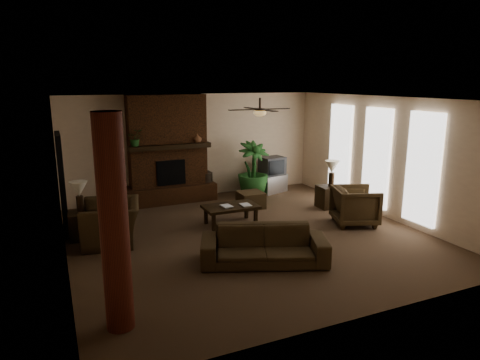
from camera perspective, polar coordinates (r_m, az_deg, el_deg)
name	(u,v)px	position (r m, az deg, el deg)	size (l,w,h in m)	color
room_shell	(248,170)	(8.61, 1.08, 1.39)	(7.00, 7.00, 7.00)	brown
fireplace	(168,158)	(11.38, -9.50, 2.85)	(2.40, 0.70, 2.80)	#532D16
windows	(376,158)	(10.67, 17.66, 2.79)	(0.08, 3.65, 2.35)	white
log_column	(114,225)	(5.56, -16.39, -5.79)	(0.36, 0.36, 2.80)	maroon
doorway	(62,184)	(9.67, -22.58, -0.45)	(0.10, 1.00, 2.10)	black
ceiling_fan	(260,111)	(8.90, 2.65, 9.11)	(1.35, 1.35, 0.37)	black
sofa	(264,239)	(7.59, 3.22, -7.89)	(2.20, 0.64, 0.86)	#43321C
armchair_left	(111,216)	(8.85, -16.75, -4.59)	(1.24, 0.81, 1.09)	#43321C
armchair_right	(355,204)	(9.89, 15.07, -3.09)	(0.91, 0.85, 0.93)	#43321C
coffee_table	(231,208)	(9.57, -1.25, -3.74)	(1.20, 0.70, 0.43)	black
ottoman	(251,200)	(10.86, 1.44, -2.65)	(0.60, 0.60, 0.40)	#43321C
tv_stand	(272,183)	(12.39, 4.21, -0.46)	(0.85, 0.50, 0.50)	silver
tv	(272,166)	(12.30, 4.32, 1.88)	(0.71, 0.60, 0.52)	#373739
floor_vase	(206,182)	(11.75, -4.49, -0.30)	(0.34, 0.34, 0.77)	#2D2219
floor_plant	(253,182)	(11.76, 1.71, -0.25)	(0.86, 1.54, 0.86)	#275823
side_table_left	(82,225)	(9.33, -20.26, -5.67)	(0.50, 0.50, 0.55)	black
lamp_left	(79,191)	(9.10, -20.60, -1.40)	(0.43, 0.43, 0.65)	black
side_table_right	(328,197)	(11.08, 11.63, -2.20)	(0.50, 0.50, 0.55)	black
lamp_right	(332,169)	(10.93, 12.11, 1.48)	(0.46, 0.46, 0.65)	black
mantel_plant	(135,140)	(10.91, -13.74, 5.23)	(0.38, 0.42, 0.33)	#275823
mantel_vase	(198,138)	(11.30, -5.67, 5.53)	(0.22, 0.23, 0.22)	brown
book_a	(222,201)	(9.38, -2.38, -2.82)	(0.22, 0.03, 0.29)	#999999
book_b	(241,200)	(9.50, 0.15, -2.61)	(0.21, 0.02, 0.29)	#999999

